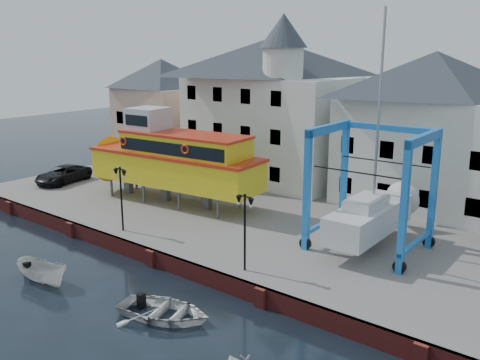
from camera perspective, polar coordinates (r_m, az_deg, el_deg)
The scene contains 13 objects.
ground at distance 32.13m, azimuth -9.38°, elevation -9.05°, with size 140.00×140.00×0.00m, color black.
hardstanding at distance 39.60m, azimuth 2.51°, elevation -3.60°, with size 44.00×22.00×1.00m, color #635F5A.
quay_wall at distance 32.00m, azimuth -9.28°, elevation -8.17°, with size 44.00×0.47×1.00m.
building_pink at distance 55.38m, azimuth -8.25°, elevation 7.33°, with size 8.00×7.00×10.30m.
building_white_main at distance 46.86m, azimuth 3.19°, elevation 7.72°, with size 14.00×8.30×14.00m.
building_white_right at distance 41.09m, azimuth 19.64°, elevation 4.98°, with size 12.00×8.00×11.20m.
lamp_post_left at distance 34.46m, azimuth -12.63°, elevation -0.28°, with size 1.12×0.32×4.20m.
lamp_post_right at distance 27.59m, azimuth 0.52°, elevation -3.52°, with size 1.12×0.32×4.20m.
tour_boat at distance 40.72m, azimuth -8.01°, elevation 2.32°, with size 16.41×5.34×7.02m.
travel_lift at distance 32.48m, azimuth 14.21°, elevation -2.91°, with size 6.49×9.06×13.60m.
van at distance 48.80m, azimuth -18.35°, elevation 0.58°, with size 2.40×5.21×1.45m, color black.
motorboat_a at distance 31.55m, azimuth -20.21°, elevation -10.21°, with size 1.38×3.66×1.41m, color silver.
motorboat_b at distance 26.43m, azimuth -8.10°, elevation -14.34°, with size 3.32×4.65×0.96m, color silver.
Camera 1 is at (22.32, -19.43, 12.52)m, focal length 40.00 mm.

